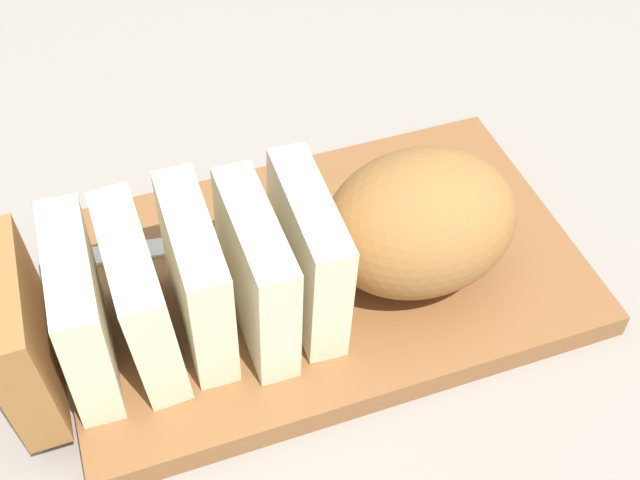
# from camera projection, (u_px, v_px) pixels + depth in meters

# --- Properties ---
(ground_plane) EXTENTS (3.00, 3.00, 0.00)m
(ground_plane) POSITION_uv_depth(u_px,v_px,m) (320.00, 283.00, 0.67)
(ground_plane) COLOR gray
(cutting_board) EXTENTS (0.41, 0.26, 0.02)m
(cutting_board) POSITION_uv_depth(u_px,v_px,m) (320.00, 274.00, 0.66)
(cutting_board) COLOR brown
(cutting_board) RESTS_ON ground_plane
(bread_loaf) EXTENTS (0.39, 0.13, 0.11)m
(bread_loaf) POSITION_uv_depth(u_px,v_px,m) (291.00, 257.00, 0.59)
(bread_loaf) COLOR #996633
(bread_loaf) RESTS_ON cutting_board
(bread_knife) EXTENTS (0.23, 0.06, 0.02)m
(bread_knife) POSITION_uv_depth(u_px,v_px,m) (289.00, 224.00, 0.67)
(bread_knife) COLOR silver
(bread_knife) RESTS_ON cutting_board
(crumb_near_knife) EXTENTS (0.01, 0.01, 0.01)m
(crumb_near_knife) POSITION_uv_depth(u_px,v_px,m) (260.00, 224.00, 0.68)
(crumb_near_knife) COLOR tan
(crumb_near_knife) RESTS_ON cutting_board
(crumb_near_loaf) EXTENTS (0.01, 0.01, 0.01)m
(crumb_near_loaf) POSITION_uv_depth(u_px,v_px,m) (293.00, 287.00, 0.63)
(crumb_near_loaf) COLOR tan
(crumb_near_loaf) RESTS_ON cutting_board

